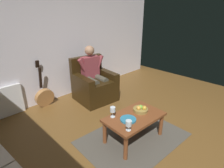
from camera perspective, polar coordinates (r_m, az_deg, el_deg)
The scene contains 12 objects.
ground_plane at distance 2.97m, azimuth 16.63°, elevation -19.26°, with size 6.48×6.48×0.00m, color brown.
wall_back at distance 4.24m, azimuth -15.73°, elevation 13.89°, with size 5.80×0.06×2.73m, color silver.
rug at distance 3.10m, azimuth 6.55°, elevation -16.18°, with size 1.61×1.15×0.01m, color #4B463D.
armchair at distance 4.15m, azimuth -5.58°, elevation -0.50°, with size 0.85×0.85×0.94m.
person_seated at distance 4.04m, azimuth -5.73°, elevation 3.66°, with size 0.65×0.60×1.20m.
coffee_table at distance 2.90m, azimuth 6.85°, elevation -10.82°, with size 0.94×0.59×0.41m.
guitar at distance 4.12m, azimuth -20.05°, elevation -3.53°, with size 0.39×0.22×0.98m.
radiator at distance 4.02m, azimuth -29.85°, elevation -4.80°, with size 0.61×0.06×0.59m, color white.
wine_glass_near at distance 2.76m, azimuth 0.23°, elevation -8.02°, with size 0.08×0.08×0.17m.
wine_glass_far at distance 2.51m, azimuth 5.14°, elevation -12.11°, with size 0.08×0.08×0.15m.
fruit_bowl at distance 2.98m, azimuth 8.80°, elevation -7.67°, with size 0.23×0.23×0.11m.
decorative_dish at distance 2.76m, azimuth 4.99°, elevation -10.80°, with size 0.24×0.24×0.02m, color teal.
Camera 1 is at (2.06, 0.94, 1.93)m, focal length 29.73 mm.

